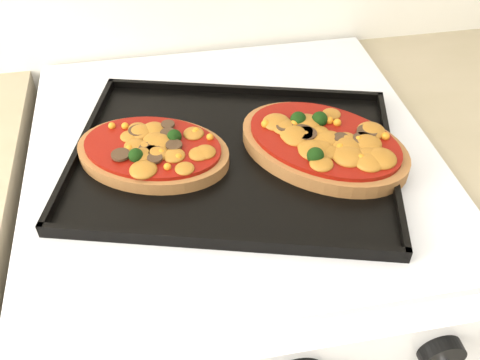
{
  "coord_description": "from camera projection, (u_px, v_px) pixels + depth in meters",
  "views": [
    {
      "loc": [
        -0.08,
        1.11,
        1.41
      ],
      "look_at": [
        0.01,
        1.63,
        0.92
      ],
      "focal_mm": 40.0,
      "sensor_mm": 36.0,
      "label": 1
    }
  ],
  "objects": [
    {
      "name": "stove",
      "position": [
        235.0,
        322.0,
        1.09
      ],
      "size": [
        0.6,
        0.6,
        0.91
      ],
      "primitive_type": "cube",
      "color": "white",
      "rests_on": "floor"
    },
    {
      "name": "knob_right",
      "position": [
        441.0,
        354.0,
        0.6
      ],
      "size": [
        0.05,
        0.02,
        0.05
      ],
      "primitive_type": "cylinder",
      "rotation": [
        1.57,
        0.0,
        0.0
      ],
      "color": "black",
      "rests_on": "control_panel"
    },
    {
      "name": "baking_tray",
      "position": [
        234.0,
        155.0,
        0.75
      ],
      "size": [
        0.52,
        0.44,
        0.02
      ],
      "primitive_type": "cube",
      "rotation": [
        0.0,
        0.0,
        -0.27
      ],
      "color": "black",
      "rests_on": "stove"
    },
    {
      "name": "pizza_left",
      "position": [
        153.0,
        150.0,
        0.74
      ],
      "size": [
        0.25,
        0.22,
        0.03
      ],
      "primitive_type": null,
      "rotation": [
        0.0,
        0.0,
        -0.4
      ],
      "color": "#A16337",
      "rests_on": "baking_tray"
    },
    {
      "name": "pizza_right",
      "position": [
        324.0,
        143.0,
        0.75
      ],
      "size": [
        0.29,
        0.29,
        0.04
      ],
      "primitive_type": null,
      "rotation": [
        0.0,
        0.0,
        -0.73
      ],
      "color": "#A16337",
      "rests_on": "baking_tray"
    }
  ]
}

